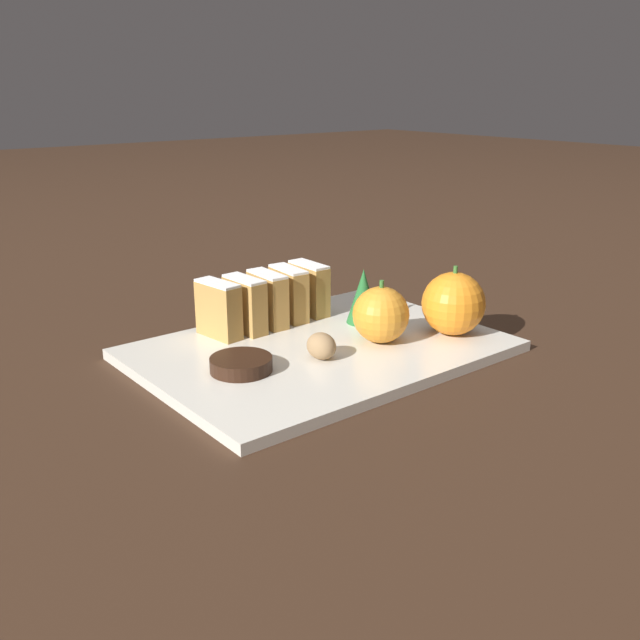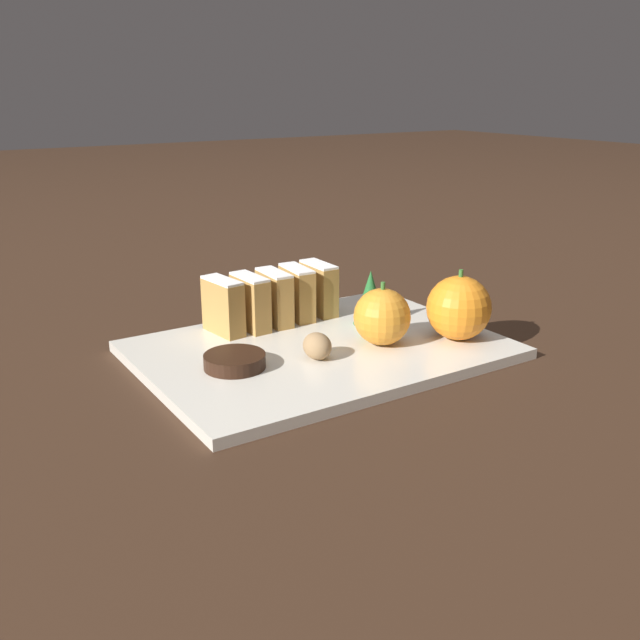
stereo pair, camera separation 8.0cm
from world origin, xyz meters
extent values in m
plane|color=#382316|center=(0.00, 0.00, 0.00)|extent=(6.00, 6.00, 0.00)
cube|color=silver|center=(0.00, 0.00, 0.01)|extent=(0.28, 0.40, 0.01)
cube|color=#B28442|center=(-0.10, -0.07, 0.04)|extent=(0.06, 0.03, 0.06)
cube|color=white|center=(-0.10, -0.07, 0.08)|extent=(0.06, 0.03, 0.00)
cube|color=#B28442|center=(-0.09, -0.04, 0.04)|extent=(0.06, 0.03, 0.06)
cube|color=white|center=(-0.09, -0.04, 0.08)|extent=(0.06, 0.03, 0.00)
cube|color=#B28442|center=(-0.10, -0.01, 0.04)|extent=(0.06, 0.03, 0.06)
cube|color=white|center=(-0.10, -0.01, 0.08)|extent=(0.06, 0.02, 0.00)
cube|color=#B28442|center=(-0.10, 0.03, 0.04)|extent=(0.06, 0.03, 0.06)
cube|color=white|center=(-0.10, 0.03, 0.08)|extent=(0.06, 0.03, 0.00)
cube|color=#B28442|center=(-0.10, 0.06, 0.04)|extent=(0.06, 0.02, 0.06)
cube|color=white|center=(-0.10, 0.06, 0.08)|extent=(0.06, 0.02, 0.00)
sphere|color=orange|center=(0.07, 0.15, 0.05)|extent=(0.07, 0.07, 0.07)
cylinder|color=#38702D|center=(0.07, 0.15, 0.09)|extent=(0.01, 0.01, 0.01)
sphere|color=orange|center=(0.03, 0.06, 0.04)|extent=(0.07, 0.07, 0.07)
cylinder|color=#38702D|center=(0.03, 0.06, 0.08)|extent=(0.01, 0.00, 0.01)
ellipsoid|color=#9E7A51|center=(0.03, -0.03, 0.03)|extent=(0.04, 0.03, 0.03)
cylinder|color=black|center=(0.01, -0.11, 0.02)|extent=(0.07, 0.07, 0.01)
cone|color=#23662D|center=(-0.03, 0.09, 0.05)|extent=(0.04, 0.04, 0.07)
camera|label=1|loc=(0.59, -0.48, 0.29)|focal=40.00mm
camera|label=2|loc=(0.64, -0.41, 0.29)|focal=40.00mm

